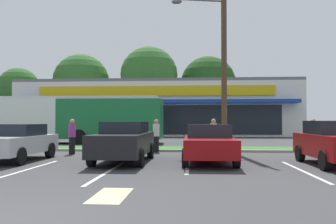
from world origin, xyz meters
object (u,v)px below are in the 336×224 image
object	(u,v)px
pedestrian_near_bench	(72,137)
pedestrian_mid	(156,136)
car_0	(29,130)
pedestrian_by_pole	(214,136)
city_bus	(71,118)
pedestrian_far	(313,136)
utility_pole	(222,40)
car_3	(209,143)
car_2	(15,142)
car_4	(124,141)

from	to	relation	value
pedestrian_near_bench	pedestrian_mid	distance (m)	4.05
car_0	pedestrian_by_pole	xyz separation A→B (m)	(15.38, -12.92, 0.06)
pedestrian_near_bench	city_bus	bearing A→B (deg)	129.69
pedestrian_by_pole	pedestrian_far	xyz separation A→B (m)	(4.59, -0.22, 0.00)
pedestrian_by_pole	utility_pole	bearing A→B (deg)	177.76
city_bus	pedestrian_far	xyz separation A→B (m)	(14.12, -7.34, -0.93)
car_3	pedestrian_near_bench	distance (m)	6.88
utility_pole	pedestrian_mid	xyz separation A→B (m)	(-3.39, -1.64, -5.14)
utility_pole	car_2	size ratio (longest dim) A/B	2.68
pedestrian_mid	pedestrian_near_bench	bearing A→B (deg)	128.38
car_3	pedestrian_mid	xyz separation A→B (m)	(-2.42, 4.16, 0.08)
car_0	city_bus	bearing A→B (deg)	135.28
car_0	car_2	distance (m)	18.25
car_4	pedestrian_mid	distance (m)	4.24
car_0	pedestrian_mid	size ratio (longest dim) A/B	2.83
car_2	car_4	distance (m)	4.31
utility_pole	car_4	xyz separation A→B (m)	(-4.17, -5.80, -5.17)
car_3	pedestrian_far	xyz separation A→B (m)	(4.99, 3.49, 0.10)
car_2	pedestrian_near_bench	bearing A→B (deg)	156.44
city_bus	car_2	bearing A→B (deg)	98.09
car_3	utility_pole	bearing A→B (deg)	170.50
city_bus	car_3	xyz separation A→B (m)	(9.14, -10.83, -1.03)
utility_pole	pedestrian_near_bench	distance (m)	9.33
pedestrian_mid	pedestrian_by_pole	bearing A→B (deg)	-79.36
pedestrian_near_bench	pedestrian_far	distance (m)	11.26
utility_pole	pedestrian_near_bench	bearing A→B (deg)	-157.89
car_2	car_4	world-z (taller)	car_4
city_bus	pedestrian_near_bench	distance (m)	8.53
pedestrian_by_pole	car_4	bearing A→B (deg)	-30.82
utility_pole	pedestrian_mid	size ratio (longest dim) A/B	6.84
pedestrian_mid	city_bus	bearing A→B (deg)	64.82
car_3	pedestrian_near_bench	size ratio (longest dim) A/B	2.75
car_2	car_3	distance (m)	7.51
pedestrian_by_pole	pedestrian_near_bench	bearing A→B (deg)	-69.48
car_2	car_3	world-z (taller)	car_2
city_bus	car_3	size ratio (longest dim) A/B	2.84
car_0	car_4	size ratio (longest dim) A/B	0.99
pedestrian_mid	pedestrian_far	size ratio (longest dim) A/B	0.98
pedestrian_mid	pedestrian_far	bearing A→B (deg)	-75.49
city_bus	car_4	distance (m)	12.40
car_3	pedestrian_near_bench	world-z (taller)	pedestrian_near_bench
car_4	pedestrian_far	world-z (taller)	pedestrian_far
car_0	car_4	world-z (taller)	car_4
car_2	pedestrian_mid	world-z (taller)	pedestrian_mid
car_0	car_3	distance (m)	22.39
car_2	car_4	bearing A→B (deg)	90.15
car_4	pedestrian_far	size ratio (longest dim) A/B	2.81
car_4	utility_pole	bearing A→B (deg)	144.28
car_2	pedestrian_by_pole	world-z (taller)	pedestrian_by_pole
car_3	pedestrian_mid	world-z (taller)	pedestrian_mid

